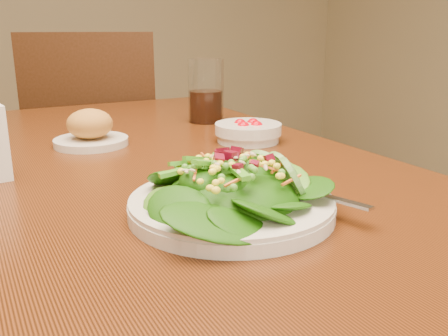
{
  "coord_description": "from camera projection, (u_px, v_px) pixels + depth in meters",
  "views": [
    {
      "loc": [
        -0.23,
        -0.81,
        0.99
      ],
      "look_at": [
        0.06,
        -0.26,
        0.81
      ],
      "focal_mm": 40.0,
      "sensor_mm": 36.0,
      "label": 1
    }
  ],
  "objects": [
    {
      "name": "bread_plate",
      "position": [
        90.0,
        131.0,
        1.0
      ],
      "size": [
        0.15,
        0.15,
        0.07
      ],
      "color": "silver",
      "rests_on": "dining_table"
    },
    {
      "name": "salad_plate",
      "position": [
        238.0,
        192.0,
        0.64
      ],
      "size": [
        0.27,
        0.27,
        0.08
      ],
      "rotation": [
        0.0,
        0.0,
        -0.0
      ],
      "color": "silver",
      "rests_on": "dining_table"
    },
    {
      "name": "dining_table",
      "position": [
        124.0,
        221.0,
        0.89
      ],
      "size": [
        0.9,
        1.4,
        0.75
      ],
      "color": "#5B280F",
      "rests_on": "ground_plane"
    },
    {
      "name": "drinking_glass",
      "position": [
        206.0,
        95.0,
        1.23
      ],
      "size": [
        0.09,
        0.09,
        0.15
      ],
      "color": "silver",
      "rests_on": "dining_table"
    },
    {
      "name": "chair_far",
      "position": [
        98.0,
        162.0,
        1.79
      ],
      "size": [
        0.57,
        0.57,
        0.96
      ],
      "rotation": [
        0.0,
        0.0,
        2.8
      ],
      "color": "#351B0F",
      "rests_on": "ground_plane"
    },
    {
      "name": "tomato_bowl",
      "position": [
        248.0,
        132.0,
        1.03
      ],
      "size": [
        0.14,
        0.14,
        0.05
      ],
      "color": "silver",
      "rests_on": "dining_table"
    }
  ]
}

